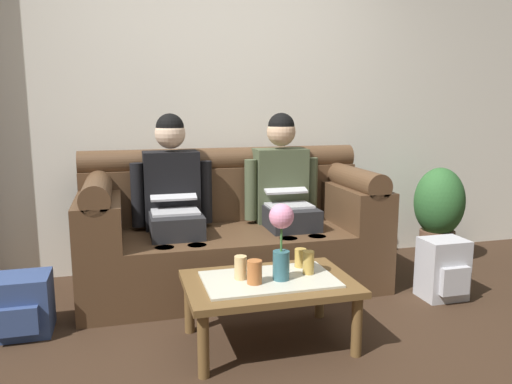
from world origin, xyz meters
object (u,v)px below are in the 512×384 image
(cup_far_left, at_px, (300,258))
(cup_near_left, at_px, (255,272))
(person_left, at_px, (173,197))
(cup_far_center, at_px, (308,262))
(person_right, at_px, (285,192))
(cup_near_right, at_px, (241,268))
(backpack_left, at_px, (20,306))
(potted_plant, at_px, (439,210))
(flower_vase, at_px, (281,234))
(coffee_table, at_px, (269,288))
(couch, at_px, (231,233))
(backpack_right, at_px, (443,269))

(cup_far_left, bearing_deg, cup_near_left, -149.25)
(person_left, bearing_deg, cup_far_center, -56.06)
(person_left, bearing_deg, person_right, -0.01)
(person_right, height_order, cup_near_right, person_right)
(backpack_left, bearing_deg, potted_plant, 10.02)
(person_right, bearing_deg, flower_vase, -109.36)
(cup_far_left, relative_size, potted_plant, 0.13)
(coffee_table, xyz_separation_m, potted_plant, (1.75, 1.02, 0.12))
(couch, distance_m, coffee_table, 0.95)
(cup_far_center, bearing_deg, cup_near_left, -168.05)
(person_left, bearing_deg, backpack_left, -152.96)
(potted_plant, bearing_deg, cup_far_center, -146.54)
(person_right, xyz_separation_m, flower_vase, (-0.34, -0.98, -0.04))
(person_left, distance_m, backpack_right, 1.88)
(backpack_right, xyz_separation_m, potted_plant, (0.44, 0.71, 0.23))
(cup_far_left, distance_m, backpack_left, 1.60)
(backpack_right, height_order, potted_plant, potted_plant)
(coffee_table, xyz_separation_m, backpack_right, (1.30, 0.31, -0.12))
(cup_near_left, height_order, cup_far_left, cup_near_left)
(cup_far_center, relative_size, potted_plant, 0.16)
(couch, xyz_separation_m, person_left, (-0.40, -0.00, 0.28))
(backpack_right, bearing_deg, cup_near_right, -168.94)
(backpack_right, relative_size, backpack_left, 1.20)
(person_right, xyz_separation_m, cup_near_left, (-0.49, -1.00, -0.23))
(backpack_right, distance_m, potted_plant, 0.87)
(person_left, bearing_deg, couch, 0.39)
(person_left, xyz_separation_m, cup_far_center, (0.63, -0.93, -0.23))
(couch, xyz_separation_m, cup_near_left, (-0.09, -1.00, 0.06))
(couch, xyz_separation_m, cup_far_left, (0.23, -0.81, 0.05))
(couch, xyz_separation_m, cup_far_center, (0.23, -0.94, 0.06))
(cup_near_left, xyz_separation_m, backpack_left, (-1.22, 0.53, -0.27))
(couch, relative_size, cup_far_left, 19.62)
(backpack_right, bearing_deg, cup_far_center, -164.48)
(cup_near_left, distance_m, backpack_left, 1.36)
(person_right, bearing_deg, potted_plant, 3.09)
(person_left, xyz_separation_m, person_right, (0.80, -0.00, 0.00))
(potted_plant, bearing_deg, backpack_left, -169.98)
(cup_far_left, height_order, backpack_left, cup_far_left)
(person_left, height_order, potted_plant, person_left)
(person_left, xyz_separation_m, cup_near_right, (0.25, -0.92, -0.23))
(couch, height_order, potted_plant, couch)
(cup_near_left, xyz_separation_m, backpack_right, (1.40, 0.37, -0.23))
(person_left, height_order, backpack_left, person_left)
(cup_near_left, bearing_deg, person_right, 63.70)
(couch, bearing_deg, flower_vase, -86.76)
(cup_near_left, relative_size, potted_plant, 0.16)
(coffee_table, relative_size, cup_far_center, 7.07)
(potted_plant, bearing_deg, flower_vase, -148.13)
(person_left, bearing_deg, cup_near_right, -74.67)
(coffee_table, bearing_deg, backpack_right, 13.49)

